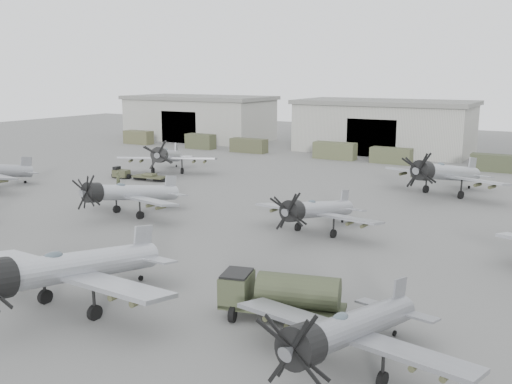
% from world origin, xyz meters
% --- Properties ---
extents(ground, '(220.00, 220.00, 0.00)m').
position_xyz_m(ground, '(0.00, 0.00, 0.00)').
color(ground, '#62625F').
rests_on(ground, ground).
extents(hangar_left, '(29.00, 14.80, 8.70)m').
position_xyz_m(hangar_left, '(-38.00, 61.96, 4.37)').
color(hangar_left, '#9C9C92').
rests_on(hangar_left, ground).
extents(hangar_center, '(29.00, 14.80, 8.70)m').
position_xyz_m(hangar_center, '(0.00, 61.96, 4.37)').
color(hangar_center, '#9C9C92').
rests_on(hangar_center, ground).
extents(support_truck_0, '(5.71, 2.20, 2.48)m').
position_xyz_m(support_truck_0, '(-43.69, 50.00, 1.24)').
color(support_truck_0, '#47472E').
rests_on(support_truck_0, ground).
extents(support_truck_1, '(5.32, 2.20, 2.61)m').
position_xyz_m(support_truck_1, '(-29.43, 50.00, 1.30)').
color(support_truck_1, '#3A3E28').
rests_on(support_truck_1, ground).
extents(support_truck_2, '(6.34, 2.20, 2.34)m').
position_xyz_m(support_truck_2, '(-19.53, 50.00, 1.17)').
color(support_truck_2, '#3D3F29').
rests_on(support_truck_2, ground).
extents(support_truck_3, '(6.64, 2.20, 2.62)m').
position_xyz_m(support_truck_3, '(-4.04, 50.00, 1.31)').
color(support_truck_3, '#474B31').
rests_on(support_truck_3, ground).
extents(support_truck_4, '(6.02, 2.20, 2.33)m').
position_xyz_m(support_truck_4, '(4.85, 50.00, 1.16)').
color(support_truck_4, '#41452D').
rests_on(support_truck_4, ground).
extents(support_truck_5, '(6.22, 2.20, 2.31)m').
position_xyz_m(support_truck_5, '(19.18, 50.00, 1.15)').
color(support_truck_5, '#343925').
rests_on(support_truck_5, ground).
extents(aircraft_near_1, '(13.78, 12.40, 5.51)m').
position_xyz_m(aircraft_near_1, '(4.69, -11.83, 2.51)').
color(aircraft_near_1, '#A0A3A9').
rests_on(aircraft_near_1, ground).
extents(aircraft_near_2, '(11.64, 10.48, 4.62)m').
position_xyz_m(aircraft_near_2, '(20.65, -10.57, 2.10)').
color(aircraft_near_2, gray).
rests_on(aircraft_near_2, ground).
extents(aircraft_mid_1, '(12.06, 10.86, 4.79)m').
position_xyz_m(aircraft_mid_1, '(-7.41, 6.51, 2.18)').
color(aircraft_mid_1, '#A0A3A8').
rests_on(aircraft_mid_1, ground).
extents(aircraft_mid_2, '(11.42, 10.27, 4.54)m').
position_xyz_m(aircraft_mid_2, '(10.39, 9.41, 2.06)').
color(aircraft_mid_2, '#92949A').
rests_on(aircraft_mid_2, ground).
extents(aircraft_far_0, '(12.79, 11.61, 5.26)m').
position_xyz_m(aircraft_far_0, '(-18.48, 26.62, 2.39)').
color(aircraft_far_0, gray).
rests_on(aircraft_far_0, ground).
extents(aircraft_far_1, '(13.89, 12.51, 5.58)m').
position_xyz_m(aircraft_far_1, '(16.35, 30.28, 2.54)').
color(aircraft_far_1, '#999CA1').
rests_on(aircraft_far_1, ground).
extents(fuel_tanker, '(7.05, 4.22, 2.59)m').
position_xyz_m(fuel_tanker, '(15.49, -6.74, 1.48)').
color(fuel_tanker, '#323825').
rests_on(fuel_tanker, ground).
extents(tug_trailer, '(7.53, 2.10, 1.50)m').
position_xyz_m(tug_trailer, '(-19.91, 21.28, 0.56)').
color(tug_trailer, '#383925').
rests_on(tug_trailer, ground).
extents(ground_crew, '(0.50, 0.69, 1.77)m').
position_xyz_m(ground_crew, '(-18.04, 16.83, 0.88)').
color(ground_crew, '#3B402A').
rests_on(ground_crew, ground).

